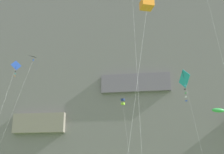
% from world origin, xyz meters
% --- Properties ---
extents(cliff_face, '(180.00, 34.95, 67.49)m').
position_xyz_m(cliff_face, '(0.01, 69.70, 33.71)').
color(cliff_face, slate).
rests_on(cliff_face, ground).
extents(kite_diamond_low_center, '(1.85, 6.19, 19.05)m').
position_xyz_m(kite_diamond_low_center, '(-17.68, 25.51, 17.46)').
color(kite_diamond_low_center, blue).
rests_on(kite_diamond_low_center, ground).
extents(kite_diamond_high_center, '(2.15, 4.47, 14.69)m').
position_xyz_m(kite_diamond_high_center, '(8.66, 22.21, 13.23)').
color(kite_diamond_high_center, teal).
rests_on(kite_diamond_high_center, ground).
extents(kite_box_far_right, '(2.35, 5.20, 14.65)m').
position_xyz_m(kite_box_far_right, '(-1.43, 37.52, 13.98)').
color(kite_box_far_right, navy).
rests_on(kite_box_far_right, ground).
extents(kite_delta_high_left, '(4.18, 6.63, 21.77)m').
position_xyz_m(kite_delta_high_left, '(-17.61, 31.71, 20.93)').
color(kite_delta_high_left, black).
rests_on(kite_delta_high_left, ground).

